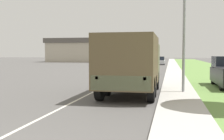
{
  "coord_description": "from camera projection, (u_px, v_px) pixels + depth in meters",
  "views": [
    {
      "loc": [
        4.09,
        -3.65,
        2.1
      ],
      "look_at": [
        0.86,
        11.82,
        1.16
      ],
      "focal_mm": 45.0,
      "sensor_mm": 36.0,
      "label": 1
    }
  ],
  "objects": [
    {
      "name": "ground_plane",
      "position": [
        144.0,
        67.0,
        43.61
      ],
      "size": [
        180.0,
        180.0,
        0.0
      ],
      "primitive_type": "plane",
      "color": "#565451"
    },
    {
      "name": "lane_centre_stripe",
      "position": [
        144.0,
        67.0,
        43.61
      ],
      "size": [
        0.12,
        120.0,
        0.0
      ],
      "color": "silver",
      "rests_on": "ground"
    },
    {
      "name": "sidewalk_right",
      "position": [
        173.0,
        67.0,
        42.69
      ],
      "size": [
        1.8,
        120.0,
        0.12
      ],
      "color": "beige",
      "rests_on": "ground"
    },
    {
      "name": "grass_strip_right",
      "position": [
        203.0,
        67.0,
        41.8
      ],
      "size": [
        7.0,
        120.0,
        0.02
      ],
      "color": "#6B9347",
      "rests_on": "ground"
    },
    {
      "name": "military_truck",
      "position": [
        131.0,
        62.0,
        14.15
      ],
      "size": [
        2.57,
        6.57,
        2.93
      ],
      "color": "#606647",
      "rests_on": "ground"
    },
    {
      "name": "car_nearest_ahead",
      "position": [
        149.0,
        68.0,
        26.78
      ],
      "size": [
        1.79,
        4.37,
        1.66
      ],
      "color": "silver",
      "rests_on": "ground"
    },
    {
      "name": "car_second_ahead",
      "position": [
        131.0,
        63.0,
        42.09
      ],
      "size": [
        1.91,
        4.61,
        1.59
      ],
      "color": "navy",
      "rests_on": "ground"
    },
    {
      "name": "car_third_ahead",
      "position": [
        160.0,
        61.0,
        51.94
      ],
      "size": [
        1.88,
        4.21,
        1.51
      ],
      "color": "#B7BABF",
      "rests_on": "ground"
    },
    {
      "name": "lamp_post",
      "position": [
        180.0,
        11.0,
        14.29
      ],
      "size": [
        1.69,
        0.24,
        6.95
      ],
      "color": "gray",
      "rests_on": "sidewalk_right"
    },
    {
      "name": "building_distant",
      "position": [
        89.0,
        50.0,
        69.99
      ],
      "size": [
        18.63,
        12.8,
        5.66
      ],
      "color": "#B2A893",
      "rests_on": "ground"
    }
  ]
}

